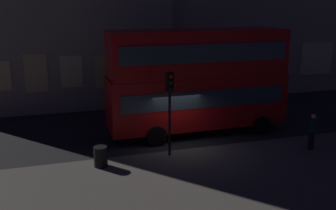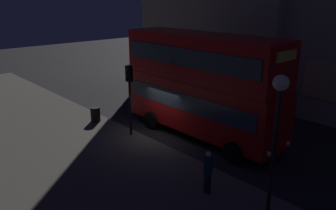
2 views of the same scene
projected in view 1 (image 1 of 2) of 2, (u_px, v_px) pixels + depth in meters
ground_plane at (179, 146)px, 19.19m from camera, size 80.00×80.00×0.00m
sidewalk_slab at (225, 195)px, 14.14m from camera, size 44.00×9.30×0.12m
double_decker_bus at (197, 77)px, 20.38m from camera, size 9.76×2.95×5.63m
traffic_light_near_kerb at (170, 96)px, 17.00m from camera, size 0.35×0.38×3.89m
pedestrian at (312, 131)px, 18.23m from camera, size 0.36×0.36×1.76m
litter_bin at (101, 157)px, 16.40m from camera, size 0.59×0.59×0.89m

